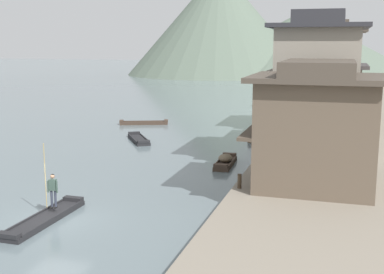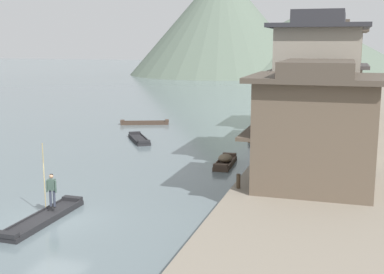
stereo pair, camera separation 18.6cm
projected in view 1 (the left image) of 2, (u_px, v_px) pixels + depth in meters
ground_plane at (54, 220)px, 22.74m from camera, size 400.00×400.00×0.00m
boat_foreground_poled at (45, 219)px, 22.56m from camera, size 1.13×5.37×0.39m
boatman_person at (52, 187)px, 23.07m from camera, size 0.56×0.29×3.04m
boat_moored_nearest at (263, 104)px, 64.73m from camera, size 2.22×3.90×0.42m
boat_moored_second at (139, 139)px, 40.97m from camera, size 3.27×4.17×0.43m
boat_moored_third at (262, 136)px, 41.60m from camera, size 1.80×3.68×0.76m
boat_moored_far at (295, 97)px, 72.38m from camera, size 1.42×4.80×0.37m
boat_midriver_drifting at (144, 123)px, 49.34m from camera, size 4.68×2.41×0.44m
boat_midriver_upstream at (225, 161)px, 32.87m from camera, size 1.17×3.64×0.74m
boat_upstream_distant at (268, 121)px, 50.44m from camera, size 2.25×5.65×0.48m
house_waterfront_nearest at (316, 126)px, 24.41m from camera, size 6.60×5.86×6.14m
house_waterfront_second at (317, 87)px, 30.79m from camera, size 5.86×6.89×8.74m
house_waterfront_tall at (323, 97)px, 36.97m from camera, size 6.17×5.79×6.14m
house_waterfront_narrow at (327, 74)px, 43.23m from camera, size 6.20×7.20×8.74m
house_waterfront_far at (326, 82)px, 51.12m from camera, size 5.45×8.32×6.14m
mooring_post_dock_near at (239, 181)px, 24.51m from camera, size 0.20×0.20×0.71m
mooring_post_dock_mid at (261, 151)px, 30.76m from camera, size 0.20×0.20×0.99m
hill_far_west at (299, 43)px, 128.77m from camera, size 58.86×58.86×15.41m
hill_far_centre at (219, 22)px, 125.22m from camera, size 45.67×45.67×25.98m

